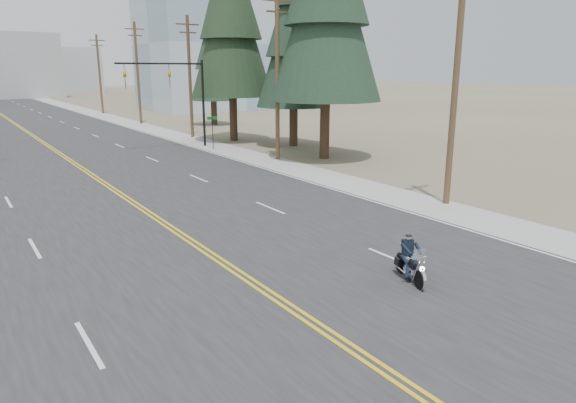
# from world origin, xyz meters

# --- Properties ---
(ground_plane) EXTENTS (400.00, 400.00, 0.00)m
(ground_plane) POSITION_xyz_m (0.00, 0.00, 0.00)
(ground_plane) COLOR #776D56
(ground_plane) RESTS_ON ground
(road) EXTENTS (20.00, 200.00, 0.01)m
(road) POSITION_xyz_m (0.00, 70.00, 0.01)
(road) COLOR #303033
(road) RESTS_ON ground
(sidewalk_right) EXTENTS (3.00, 200.00, 0.01)m
(sidewalk_right) POSITION_xyz_m (11.50, 70.00, 0.01)
(sidewalk_right) COLOR #A5A5A0
(sidewalk_right) RESTS_ON ground
(traffic_mast_right) EXTENTS (7.10, 0.26, 7.00)m
(traffic_mast_right) POSITION_xyz_m (8.98, 32.00, 4.94)
(traffic_mast_right) COLOR black
(traffic_mast_right) RESTS_ON ground
(street_sign) EXTENTS (0.90, 0.06, 2.62)m
(street_sign) POSITION_xyz_m (10.80, 30.00, 1.80)
(street_sign) COLOR black
(street_sign) RESTS_ON ground
(utility_pole_a) EXTENTS (2.20, 0.30, 11.00)m
(utility_pole_a) POSITION_xyz_m (12.50, 8.00, 5.73)
(utility_pole_a) COLOR brown
(utility_pole_a) RESTS_ON ground
(utility_pole_b) EXTENTS (2.20, 0.30, 11.50)m
(utility_pole_b) POSITION_xyz_m (12.50, 23.00, 5.98)
(utility_pole_b) COLOR brown
(utility_pole_b) RESTS_ON ground
(utility_pole_c) EXTENTS (2.20, 0.30, 11.00)m
(utility_pole_c) POSITION_xyz_m (12.50, 38.00, 5.73)
(utility_pole_c) COLOR brown
(utility_pole_c) RESTS_ON ground
(utility_pole_d) EXTENTS (2.20, 0.30, 11.50)m
(utility_pole_d) POSITION_xyz_m (12.50, 53.00, 5.98)
(utility_pole_d) COLOR brown
(utility_pole_d) RESTS_ON ground
(utility_pole_e) EXTENTS (2.20, 0.30, 11.00)m
(utility_pole_e) POSITION_xyz_m (12.50, 70.00, 5.73)
(utility_pole_e) COLOR brown
(utility_pole_e) RESTS_ON ground
(glass_building) EXTENTS (24.00, 16.00, 20.00)m
(glass_building) POSITION_xyz_m (32.00, 70.00, 10.00)
(glass_building) COLOR #9EB5CC
(glass_building) RESTS_ON ground
(haze_bldg_b) EXTENTS (18.00, 14.00, 14.00)m
(haze_bldg_b) POSITION_xyz_m (8.00, 125.00, 7.00)
(haze_bldg_b) COLOR #ADB2B7
(haze_bldg_b) RESTS_ON ground
(haze_bldg_c) EXTENTS (16.00, 12.00, 18.00)m
(haze_bldg_c) POSITION_xyz_m (40.00, 110.00, 9.00)
(haze_bldg_c) COLOR #B7BCC6
(haze_bldg_c) RESTS_ON ground
(haze_bldg_e) EXTENTS (14.00, 14.00, 12.00)m
(haze_bldg_e) POSITION_xyz_m (25.00, 150.00, 6.00)
(haze_bldg_e) COLOR #B7BCC6
(haze_bldg_e) RESTS_ON ground
(motorcyclist) EXTENTS (1.40, 1.99, 1.43)m
(motorcyclist) POSITION_xyz_m (4.10, 2.45, 0.71)
(motorcyclist) COLOR black
(motorcyclist) RESTS_ON ground
(conifer_mid) EXTENTS (6.12, 6.12, 16.31)m
(conifer_mid) POSITION_xyz_m (17.31, 28.01, 9.36)
(conifer_mid) COLOR #382619
(conifer_mid) RESTS_ON ground
(conifer_tall) EXTENTS (7.11, 7.11, 19.75)m
(conifer_tall) POSITION_xyz_m (14.66, 33.71, 11.34)
(conifer_tall) COLOR #382619
(conifer_tall) RESTS_ON ground
(conifer_far) EXTENTS (5.24, 5.24, 14.03)m
(conifer_far) POSITION_xyz_m (19.25, 47.17, 8.05)
(conifer_far) COLOR #382619
(conifer_far) RESTS_ON ground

